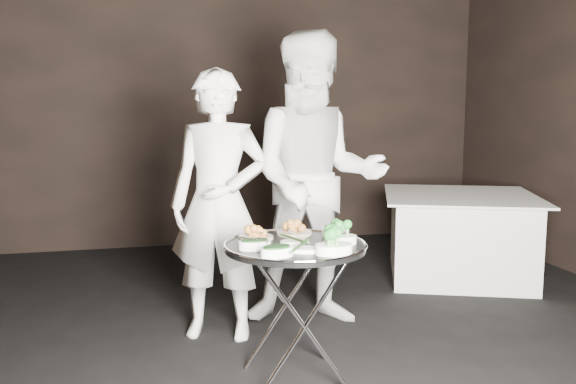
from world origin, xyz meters
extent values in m
cube|color=black|center=(0.00, 3.52, 1.50)|extent=(6.00, 0.05, 3.00)
cylinder|color=silver|center=(0.22, 0.07, 0.34)|extent=(0.47, 0.02, 0.69)
cylinder|color=silver|center=(0.22, 0.07, 0.34)|extent=(0.47, 0.02, 0.69)
cylinder|color=silver|center=(0.22, 0.44, 0.34)|extent=(0.47, 0.02, 0.69)
cylinder|color=silver|center=(0.22, 0.44, 0.34)|extent=(0.47, 0.02, 0.69)
cylinder|color=silver|center=(0.02, 0.25, 0.66)|extent=(0.02, 0.40, 0.02)
cylinder|color=silver|center=(0.42, 0.25, 0.66)|extent=(0.02, 0.40, 0.02)
cylinder|color=black|center=(0.22, 0.25, 0.69)|extent=(0.70, 0.70, 0.03)
torus|color=silver|center=(0.22, 0.25, 0.71)|extent=(0.72, 0.72, 0.02)
cylinder|color=beige|center=(0.05, 0.42, 0.72)|extent=(0.18, 0.18, 0.02)
cylinder|color=beige|center=(0.27, 0.47, 0.72)|extent=(0.19, 0.19, 0.02)
cylinder|color=white|center=(0.46, 0.37, 0.73)|extent=(0.13, 0.13, 0.05)
cylinder|color=silver|center=(0.04, 0.41, 0.75)|extent=(0.07, 0.17, 0.01)
cylinder|color=silver|center=(0.27, 0.46, 0.75)|extent=(0.11, 0.15, 0.01)
cylinder|color=silver|center=(0.45, 0.38, 0.75)|extent=(0.01, 0.18, 0.01)
cylinder|color=silver|center=(0.00, 0.20, 0.75)|extent=(0.12, 0.14, 0.01)
cylinder|color=silver|center=(0.44, 0.20, 0.75)|extent=(0.15, 0.11, 0.01)
cylinder|color=silver|center=(0.22, 0.26, 0.75)|extent=(0.02, 0.18, 0.01)
imported|color=white|center=(-0.07, 0.96, 0.81)|extent=(0.69, 0.56, 1.62)
imported|color=white|center=(0.56, 1.05, 0.93)|extent=(1.04, 0.89, 1.86)
cube|color=white|center=(2.00, 1.78, 0.33)|extent=(1.06, 1.06, 0.66)
cube|color=white|center=(2.00, 1.78, 0.67)|extent=(1.19, 1.19, 0.02)
camera|label=1|loc=(-0.52, -2.62, 1.39)|focal=38.00mm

